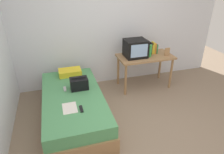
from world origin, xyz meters
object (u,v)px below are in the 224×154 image
object	(u,v)px
book_row	(153,48)
pillow	(70,72)
water_bottle	(150,51)
remote_dark	(81,109)
tv	(136,48)
magazine	(70,108)
remote_silver	(65,89)
desk	(145,60)
handbag	(79,84)
picture_frame	(167,52)
bed	(74,106)

from	to	relation	value
book_row	pillow	bearing A→B (deg)	-178.02
water_bottle	remote_dark	distance (m)	1.98
tv	remote_dark	xyz separation A→B (m)	(-1.33, -1.18, -0.41)
tv	remote_dark	bearing A→B (deg)	-138.48
tv	magazine	distance (m)	1.90
water_bottle	remote_silver	bearing A→B (deg)	-166.42
desk	pillow	size ratio (longest dim) A/B	2.69
tv	handbag	bearing A→B (deg)	-155.91
desk	remote_silver	world-z (taller)	desk
tv	picture_frame	size ratio (longest dim) A/B	2.61
bed	pillow	xyz separation A→B (m)	(0.05, 0.75, 0.30)
handbag	remote_dark	bearing A→B (deg)	-96.20
water_bottle	desk	bearing A→B (deg)	130.16
desk	book_row	xyz separation A→B (m)	(0.21, 0.11, 0.20)
tv	picture_frame	bearing A→B (deg)	-12.01
handbag	book_row	bearing A→B (deg)	21.03
bed	magazine	size ratio (longest dim) A/B	6.90
bed	tv	bearing A→B (deg)	27.16
desk	book_row	bearing A→B (deg)	26.88
book_row	magazine	world-z (taller)	book_row
remote_silver	bed	bearing A→B (deg)	-62.17
picture_frame	pillow	xyz separation A→B (m)	(-2.02, 0.17, -0.27)
bed	book_row	size ratio (longest dim) A/B	8.20
bed	magazine	xyz separation A→B (m)	(-0.08, -0.37, 0.25)
book_row	handbag	world-z (taller)	book_row
desk	remote_silver	xyz separation A→B (m)	(-1.74, -0.51, -0.14)
handbag	remote_silver	bearing A→B (deg)	170.34
pillow	desk	bearing A→B (deg)	-1.65
book_row	pillow	xyz separation A→B (m)	(-1.80, -0.06, -0.30)
water_bottle	handbag	xyz separation A→B (m)	(-1.55, -0.48, -0.27)
desk	tv	world-z (taller)	tv
pillow	bed	bearing A→B (deg)	-93.67
water_bottle	picture_frame	world-z (taller)	water_bottle
magazine	handbag	bearing A→B (deg)	66.93
desk	remote_silver	distance (m)	1.82
tv	handbag	distance (m)	1.42
magazine	desk	bearing A→B (deg)	32.12
tv	desk	bearing A→B (deg)	-4.35
magazine	book_row	bearing A→B (deg)	31.57
desk	remote_dark	bearing A→B (deg)	-143.33
desk	tv	bearing A→B (deg)	175.65
handbag	remote_silver	xyz separation A→B (m)	(-0.25, 0.04, -0.09)
desk	handbag	size ratio (longest dim) A/B	3.87
handbag	remote_silver	distance (m)	0.27
water_bottle	book_row	size ratio (longest dim) A/B	1.04
handbag	remote_silver	world-z (taller)	handbag
desk	magazine	world-z (taller)	desk
tv	water_bottle	distance (m)	0.31
pillow	remote_silver	world-z (taller)	pillow
picture_frame	pillow	size ratio (longest dim) A/B	0.39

